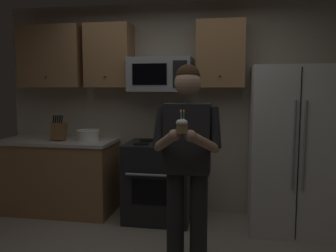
{
  "coord_description": "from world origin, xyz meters",
  "views": [
    {
      "loc": [
        0.69,
        -2.69,
        1.58
      ],
      "look_at": [
        0.16,
        0.22,
        1.25
      ],
      "focal_mm": 38.01,
      "sensor_mm": 36.0,
      "label": 1
    }
  ],
  "objects_px": {
    "bowl_large_white": "(88,135)",
    "person": "(187,157)",
    "cupcake": "(182,126)",
    "oven_range": "(159,181)",
    "knife_block": "(59,131)",
    "microwave": "(161,75)",
    "refrigerator": "(292,149)"
  },
  "relations": [
    {
      "from": "bowl_large_white",
      "to": "person",
      "type": "distance_m",
      "value": 1.81
    },
    {
      "from": "bowl_large_white",
      "to": "cupcake",
      "type": "relative_size",
      "value": 1.64
    },
    {
      "from": "bowl_large_white",
      "to": "oven_range",
      "type": "bearing_deg",
      "value": -2.09
    },
    {
      "from": "knife_block",
      "to": "cupcake",
      "type": "distance_m",
      "value": 2.27
    },
    {
      "from": "oven_range",
      "to": "microwave",
      "type": "bearing_deg",
      "value": 89.98
    },
    {
      "from": "cupcake",
      "to": "knife_block",
      "type": "bearing_deg",
      "value": 140.02
    },
    {
      "from": "refrigerator",
      "to": "bowl_large_white",
      "type": "bearing_deg",
      "value": 178.28
    },
    {
      "from": "refrigerator",
      "to": "oven_range",
      "type": "bearing_deg",
      "value": 178.5
    },
    {
      "from": "microwave",
      "to": "refrigerator",
      "type": "xyz_separation_m",
      "value": [
        1.5,
        -0.16,
        -0.82
      ]
    },
    {
      "from": "oven_range",
      "to": "refrigerator",
      "type": "relative_size",
      "value": 0.52
    },
    {
      "from": "microwave",
      "to": "knife_block",
      "type": "distance_m",
      "value": 1.43
    },
    {
      "from": "microwave",
      "to": "refrigerator",
      "type": "relative_size",
      "value": 0.41
    },
    {
      "from": "refrigerator",
      "to": "bowl_large_white",
      "type": "xyz_separation_m",
      "value": [
        -2.39,
        0.07,
        0.09
      ]
    },
    {
      "from": "cupcake",
      "to": "oven_range",
      "type": "bearing_deg",
      "value": 107.98
    },
    {
      "from": "oven_range",
      "to": "person",
      "type": "distance_m",
      "value": 1.35
    },
    {
      "from": "knife_block",
      "to": "cupcake",
      "type": "relative_size",
      "value": 1.84
    },
    {
      "from": "knife_block",
      "to": "person",
      "type": "distance_m",
      "value": 2.06
    },
    {
      "from": "person",
      "to": "bowl_large_white",
      "type": "bearing_deg",
      "value": 139.31
    },
    {
      "from": "knife_block",
      "to": "person",
      "type": "relative_size",
      "value": 0.18
    },
    {
      "from": "oven_range",
      "to": "cupcake",
      "type": "height_order",
      "value": "cupcake"
    },
    {
      "from": "refrigerator",
      "to": "knife_block",
      "type": "xyz_separation_m",
      "value": [
        -2.75,
        0.01,
        0.14
      ]
    },
    {
      "from": "oven_range",
      "to": "person",
      "type": "height_order",
      "value": "person"
    },
    {
      "from": "refrigerator",
      "to": "person",
      "type": "height_order",
      "value": "refrigerator"
    },
    {
      "from": "knife_block",
      "to": "microwave",
      "type": "bearing_deg",
      "value": 6.81
    },
    {
      "from": "cupcake",
      "to": "bowl_large_white",
      "type": "bearing_deg",
      "value": 132.29
    },
    {
      "from": "microwave",
      "to": "person",
      "type": "height_order",
      "value": "microwave"
    },
    {
      "from": "refrigerator",
      "to": "cupcake",
      "type": "height_order",
      "value": "refrigerator"
    },
    {
      "from": "microwave",
      "to": "cupcake",
      "type": "distance_m",
      "value": 1.72
    },
    {
      "from": "oven_range",
      "to": "bowl_large_white",
      "type": "xyz_separation_m",
      "value": [
        -0.89,
        0.03,
        0.53
      ]
    },
    {
      "from": "microwave",
      "to": "cupcake",
      "type": "bearing_deg",
      "value": -73.29
    },
    {
      "from": "refrigerator",
      "to": "person",
      "type": "xyz_separation_m",
      "value": [
        -1.02,
        -1.11,
        0.1
      ]
    },
    {
      "from": "microwave",
      "to": "bowl_large_white",
      "type": "relative_size",
      "value": 2.59
    }
  ]
}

